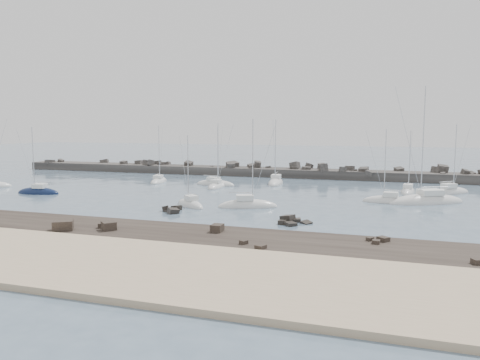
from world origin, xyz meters
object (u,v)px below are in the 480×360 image
Objects in this scene: sailboat_8 at (388,202)px; sailboat_7 at (248,206)px; sailboat_3 at (217,186)px; sailboat_5 at (190,205)px; sailboat_11 at (450,193)px; sailboat_9 at (408,192)px; sailboat_2 at (38,193)px; sailboat_10 at (426,202)px; sailboat_1 at (159,182)px; sailboat_6 at (276,183)px; sailboat_4 at (215,184)px.

sailboat_7 is at bearing -151.05° from sailboat_8.
sailboat_3 is 1.11× the size of sailboat_5.
sailboat_7 reaches higher than sailboat_5.
sailboat_11 is (40.09, 4.37, 0.02)m from sailboat_3.
sailboat_2 is at bearing -161.23° from sailboat_9.
sailboat_10 is (31.95, 13.15, 0.01)m from sailboat_5.
sailboat_7 is (11.77, -18.69, 0.02)m from sailboat_3.
sailboat_2 is 61.97m from sailboat_10.
sailboat_8 is (44.10, -11.80, 0.01)m from sailboat_1.
sailboat_9 is 10.35m from sailboat_10.
sailboat_6 is 0.74× the size of sailboat_10.
sailboat_3 is (25.48, 17.00, -0.02)m from sailboat_2.
sailboat_1 is at bearing 168.06° from sailboat_10.
sailboat_6 is 24.76m from sailboat_9.
sailboat_10 is (26.51, -15.26, -0.00)m from sailboat_6.
sailboat_9 reaches higher than sailboat_5.
sailboat_9 is (34.76, 0.34, 0.01)m from sailboat_4.
sailboat_2 is at bearing 173.69° from sailboat_5.
sailboat_3 is at bearing 100.46° from sailboat_5.
sailboat_8 is 0.93× the size of sailboat_11.
sailboat_3 is (13.79, -3.37, -0.00)m from sailboat_1.
sailboat_6 is (10.54, 5.50, 0.02)m from sailboat_4.
sailboat_7 is 1.06× the size of sailboat_11.
sailboat_6 is (34.65, 25.17, 0.00)m from sailboat_2.
sailboat_3 is at bearing 33.71° from sailboat_2.
sailboat_9 is (3.07, 11.44, -0.00)m from sailboat_8.
sailboat_8 is (18.55, 10.26, -0.01)m from sailboat_7.
sailboat_4 is at bearing -3.21° from sailboat_1.
sailboat_11 is (4.41, 11.45, 0.00)m from sailboat_10.
sailboat_2 is 0.91× the size of sailboat_7.
sailboat_1 is at bearing -178.94° from sailboat_11.
sailboat_10 is at bearing -111.05° from sailboat_11.
sailboat_1 is 1.01× the size of sailboat_3.
sailboat_9 is at bearing 38.09° from sailboat_5.
sailboat_5 is (3.73, -20.23, 0.02)m from sailboat_3.
sailboat_4 is 11.88m from sailboat_6.
sailboat_1 is 1.01× the size of sailboat_2.
sailboat_1 is 1.04× the size of sailboat_8.
sailboat_6 is 1.16× the size of sailboat_8.
sailboat_2 is 1.03× the size of sailboat_8.
sailboat_8 is at bearing -38.14° from sailboat_6.
sailboat_7 is 26.59m from sailboat_10.
sailboat_7 is at bearing -58.43° from sailboat_4.
sailboat_4 is at bearing -179.44° from sailboat_9.
sailboat_11 reaches higher than sailboat_2.
sailboat_5 is 28.92m from sailboat_6.
sailboat_1 is 1.07× the size of sailboat_9.
sailboat_10 reaches higher than sailboat_5.
sailboat_9 is (58.87, 20.01, -0.01)m from sailboat_2.
sailboat_10 is 12.27m from sailboat_11.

